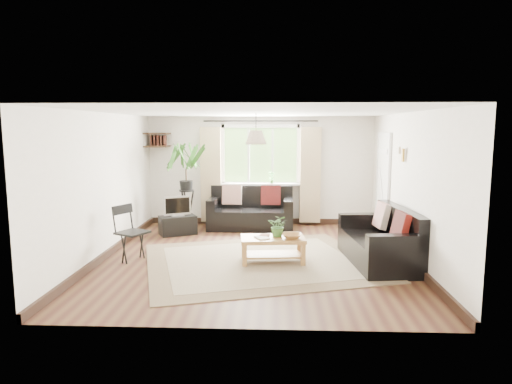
{
  "coord_description": "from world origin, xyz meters",
  "views": [
    {
      "loc": [
        0.34,
        -7.4,
        2.15
      ],
      "look_at": [
        0.0,
        0.4,
        1.05
      ],
      "focal_mm": 32.0,
      "sensor_mm": 36.0,
      "label": 1
    }
  ],
  "objects_px": {
    "coffee_table": "(273,250)",
    "folding_chair": "(133,234)",
    "sofa_right": "(379,237)",
    "palm_stand": "(186,187)",
    "tv_stand": "(178,225)",
    "sofa_back": "(251,209)"
  },
  "relations": [
    {
      "from": "sofa_right",
      "to": "folding_chair",
      "type": "relative_size",
      "value": 1.98
    },
    {
      "from": "sofa_back",
      "to": "coffee_table",
      "type": "relative_size",
      "value": 1.77
    },
    {
      "from": "folding_chair",
      "to": "tv_stand",
      "type": "bearing_deg",
      "value": 19.02
    },
    {
      "from": "palm_stand",
      "to": "folding_chair",
      "type": "bearing_deg",
      "value": -100.52
    },
    {
      "from": "sofa_right",
      "to": "tv_stand",
      "type": "bearing_deg",
      "value": -122.75
    },
    {
      "from": "sofa_back",
      "to": "palm_stand",
      "type": "xyz_separation_m",
      "value": [
        -1.35,
        -0.19,
        0.5
      ]
    },
    {
      "from": "tv_stand",
      "to": "sofa_back",
      "type": "bearing_deg",
      "value": -2.72
    },
    {
      "from": "palm_stand",
      "to": "folding_chair",
      "type": "relative_size",
      "value": 2.04
    },
    {
      "from": "sofa_back",
      "to": "folding_chair",
      "type": "relative_size",
      "value": 1.99
    },
    {
      "from": "sofa_right",
      "to": "coffee_table",
      "type": "distance_m",
      "value": 1.71
    },
    {
      "from": "sofa_right",
      "to": "palm_stand",
      "type": "xyz_separation_m",
      "value": [
        -3.53,
        2.29,
        0.5
      ]
    },
    {
      "from": "tv_stand",
      "to": "palm_stand",
      "type": "distance_m",
      "value": 0.87
    },
    {
      "from": "coffee_table",
      "to": "tv_stand",
      "type": "bearing_deg",
      "value": 136.04
    },
    {
      "from": "tv_stand",
      "to": "folding_chair",
      "type": "xyz_separation_m",
      "value": [
        -0.33,
        -1.88,
        0.26
      ]
    },
    {
      "from": "coffee_table",
      "to": "folding_chair",
      "type": "distance_m",
      "value": 2.29
    },
    {
      "from": "coffee_table",
      "to": "tv_stand",
      "type": "distance_m",
      "value": 2.7
    },
    {
      "from": "tv_stand",
      "to": "palm_stand",
      "type": "relative_size",
      "value": 0.39
    },
    {
      "from": "palm_stand",
      "to": "folding_chair",
      "type": "distance_m",
      "value": 2.42
    },
    {
      "from": "sofa_right",
      "to": "sofa_back",
      "type": "bearing_deg",
      "value": -144.55
    },
    {
      "from": "coffee_table",
      "to": "folding_chair",
      "type": "relative_size",
      "value": 1.12
    },
    {
      "from": "folding_chair",
      "to": "sofa_back",
      "type": "bearing_deg",
      "value": -6.29
    },
    {
      "from": "folding_chair",
      "to": "coffee_table",
      "type": "bearing_deg",
      "value": -60.91
    }
  ]
}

